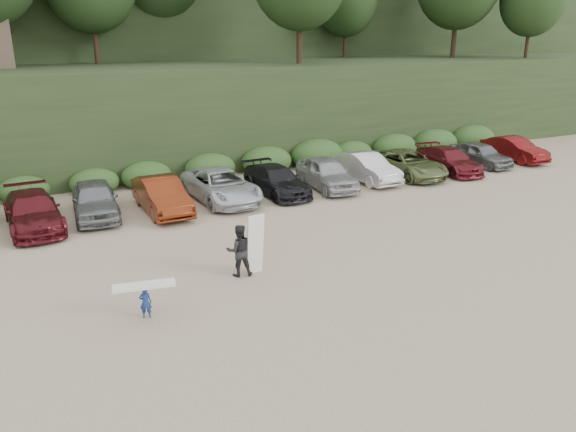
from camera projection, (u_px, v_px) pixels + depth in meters
ground at (315, 278)px, 19.26m from camera, size 120.00×120.00×0.00m
parked_cars at (225, 186)px, 27.69m from camera, size 39.44×6.05×1.65m
child_surfer at (145, 295)px, 16.43m from camera, size 1.85×0.80×1.08m
adult_surfer at (241, 250)px, 19.24m from camera, size 1.38×0.88×2.18m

